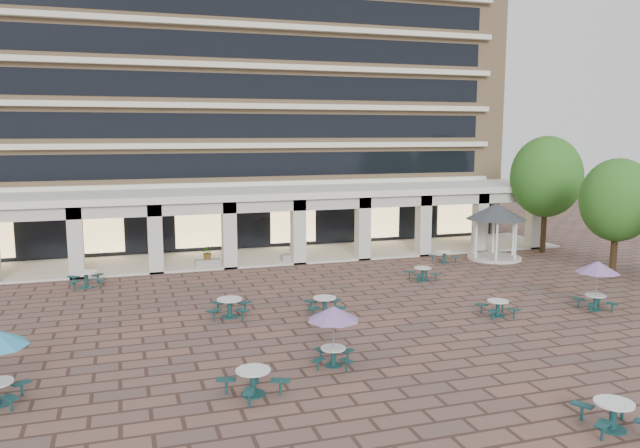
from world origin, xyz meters
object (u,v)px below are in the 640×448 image
Objects in this scene: picnic_table_2 at (613,413)px; gazebo at (496,218)px; planter_right at (294,254)px; planter_left at (208,258)px.

gazebo is (10.00, 20.93, 2.17)m from picnic_table_2.
picnic_table_2 is 24.02m from planter_right.
picnic_table_2 is at bearing -84.28° from planter_right.
gazebo reaches higher than planter_left.
gazebo reaches higher than planter_right.
picnic_table_2 is 23.29m from gazebo.
picnic_table_2 is 0.55× the size of gazebo.
planter_left is 1.00× the size of planter_right.
planter_right is (-2.39, 23.90, 0.04)m from picnic_table_2.
picnic_table_2 is 25.10m from planter_left.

